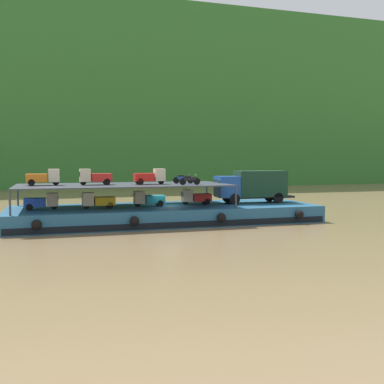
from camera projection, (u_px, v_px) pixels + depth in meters
name	position (u px, v px, depth m)	size (l,w,h in m)	color
ground_plane	(166.00, 222.00, 41.39)	(400.00, 400.00, 0.00)	olive
hillside_far_bank	(97.00, 88.00, 102.84)	(149.55, 32.78, 38.76)	#33702D
cargo_barge	(166.00, 214.00, 41.31)	(27.41, 9.38, 1.50)	#23567A
covered_lorry	(253.00, 185.00, 44.05)	(7.91, 2.48, 3.10)	#1E4C99
cargo_rack	(124.00, 185.00, 40.05)	(18.21, 7.97, 2.00)	#383D47
mini_truck_lower_stern	(42.00, 201.00, 38.06)	(2.77, 1.26, 1.38)	#1E47B7
mini_truck_lower_aft	(98.00, 200.00, 38.91)	(2.78, 1.28, 1.38)	gold
mini_truck_lower_mid	(148.00, 199.00, 40.77)	(2.74, 1.20, 1.38)	teal
mini_truck_lower_fore	(196.00, 197.00, 42.64)	(2.78, 1.28, 1.38)	red
mini_truck_upper_stern	(44.00, 177.00, 38.40)	(2.76, 1.24, 1.38)	orange
mini_truck_upper_mid	(95.00, 177.00, 39.24)	(2.76, 1.23, 1.38)	red
mini_truck_upper_fore	(150.00, 176.00, 40.19)	(2.75, 1.21, 1.38)	red
motorcycle_upper_port	(190.00, 180.00, 39.28)	(1.90, 0.55, 0.87)	black
motorcycle_upper_centre	(183.00, 179.00, 41.59)	(1.89, 0.55, 0.87)	black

